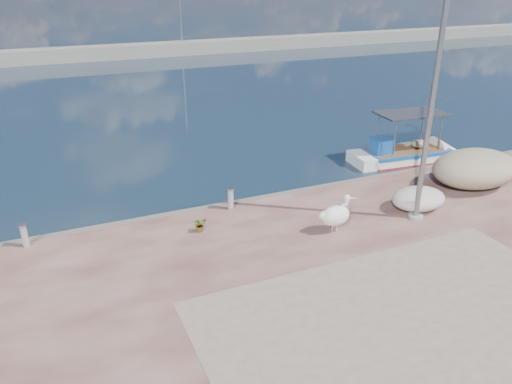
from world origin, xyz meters
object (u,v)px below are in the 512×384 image
object	(u,v)px
pelican	(336,215)
lamp_post	(430,112)
bollard_near	(231,197)
boat_right	(405,156)

from	to	relation	value
pelican	lamp_post	bearing A→B (deg)	7.10
bollard_near	boat_right	bearing A→B (deg)	15.52
pelican	boat_right	bearing A→B (deg)	48.91
pelican	lamp_post	size ratio (longest dim) A/B	0.17
boat_right	lamp_post	xyz separation A→B (m)	(-3.95, -5.30, 3.61)
pelican	bollard_near	world-z (taller)	pelican
lamp_post	bollard_near	size ratio (longest dim) A/B	9.77
lamp_post	bollard_near	xyz separation A→B (m)	(-4.92, 2.83, -2.91)
boat_right	lamp_post	distance (m)	7.53
boat_right	pelican	size ratio (longest dim) A/B	4.32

